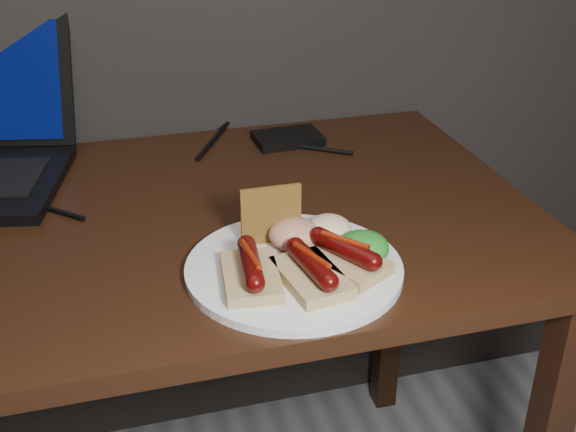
{
  "coord_description": "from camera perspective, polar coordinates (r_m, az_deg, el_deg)",
  "views": [
    {
      "loc": [
        0.05,
        0.39,
        1.27
      ],
      "look_at": [
        0.27,
        1.21,
        0.82
      ],
      "focal_mm": 45.0,
      "sensor_mm": 36.0,
      "label": 1
    }
  ],
  "objects": [
    {
      "name": "desk",
      "position": [
        1.16,
        -15.43,
        -4.8
      ],
      "size": [
        1.4,
        0.7,
        0.75
      ],
      "color": "black",
      "rests_on": "ground"
    },
    {
      "name": "bread_sausage_center",
      "position": [
        0.92,
        1.86,
        -4.39
      ],
      "size": [
        0.09,
        0.13,
        0.04
      ],
      "color": "tan",
      "rests_on": "plate"
    },
    {
      "name": "crispbread",
      "position": [
        0.99,
        -1.35,
        0.09
      ],
      "size": [
        0.08,
        0.01,
        0.08
      ],
      "primitive_type": "cube",
      "color": "olive",
      "rests_on": "plate"
    },
    {
      "name": "coleslaw_mound",
      "position": [
        1.01,
        3.24,
        -0.99
      ],
      "size": [
        0.06,
        0.06,
        0.04
      ],
      "primitive_type": "ellipsoid",
      "color": "white",
      "rests_on": "plate"
    },
    {
      "name": "bread_sausage_right",
      "position": [
        0.95,
        4.48,
        -3.17
      ],
      "size": [
        0.12,
        0.13,
        0.04
      ],
      "color": "tan",
      "rests_on": "plate"
    },
    {
      "name": "plate",
      "position": [
        0.96,
        0.47,
        -4.17
      ],
      "size": [
        0.35,
        0.35,
        0.01
      ],
      "primitive_type": "cylinder",
      "rotation": [
        0.0,
        0.0,
        0.22
      ],
      "color": "white",
      "rests_on": "desk"
    },
    {
      "name": "bread_sausage_left",
      "position": [
        0.92,
        -2.96,
        -4.34
      ],
      "size": [
        0.08,
        0.12,
        0.04
      ],
      "color": "tan",
      "rests_on": "plate"
    },
    {
      "name": "desk_cables",
      "position": [
        1.28,
        -16.14,
        3.04
      ],
      "size": [
        1.04,
        0.38,
        0.01
      ],
      "color": "black",
      "rests_on": "desk"
    },
    {
      "name": "hard_drive",
      "position": [
        1.38,
        -0.02,
        6.17
      ],
      "size": [
        0.13,
        0.09,
        0.02
      ],
      "primitive_type": "cube",
      "rotation": [
        0.0,
        0.0,
        0.06
      ],
      "color": "black",
      "rests_on": "desk"
    },
    {
      "name": "salad_greens",
      "position": [
        0.97,
        5.94,
        -2.46
      ],
      "size": [
        0.07,
        0.07,
        0.04
      ],
      "primitive_type": "ellipsoid",
      "color": "#1A6113",
      "rests_on": "plate"
    },
    {
      "name": "salsa_mound",
      "position": [
        0.99,
        0.52,
        -1.42
      ],
      "size": [
        0.07,
        0.07,
        0.04
      ],
      "primitive_type": "ellipsoid",
      "color": "maroon",
      "rests_on": "plate"
    }
  ]
}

